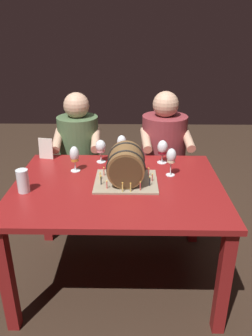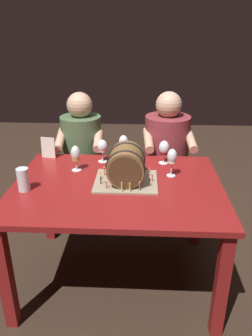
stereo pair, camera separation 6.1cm
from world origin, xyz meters
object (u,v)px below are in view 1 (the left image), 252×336
at_px(wine_glass_white, 171,157).
at_px(menu_card, 46,149).
at_px(wine_glass_red, 162,148).
at_px(dining_table, 117,198).
at_px(wine_glass_amber, 74,155).
at_px(person_seated_left, 80,164).
at_px(person_seated_right, 163,162).
at_px(beer_pint, 23,182).
at_px(wine_glass_rose, 101,147).
at_px(barrel_cake, 126,166).
at_px(wine_glass_empty, 122,142).

height_order(wine_glass_white, menu_card, wine_glass_white).
bearing_deg(menu_card, wine_glass_red, 6.16).
bearing_deg(dining_table, wine_glass_red, 49.15).
xyz_separation_m(wine_glass_amber, menu_card, (-0.26, 0.23, -0.04)).
xyz_separation_m(person_seated_left, person_seated_right, (0.73, 0.00, 0.02)).
relative_size(person_seated_left, person_seated_right, 0.99).
relative_size(dining_table, beer_pint, 9.24).
xyz_separation_m(wine_glass_red, wine_glass_rose, (-0.45, 0.01, 0.00)).
relative_size(wine_glass_rose, menu_card, 1.07).
bearing_deg(person_seated_right, barrel_cake, -112.59).
xyz_separation_m(dining_table, menu_card, (-0.56, 0.43, 0.18)).
height_order(person_seated_left, person_seated_right, person_seated_right).
distance_m(wine_glass_amber, menu_card, 0.35).
height_order(wine_glass_white, person_seated_right, person_seated_right).
xyz_separation_m(dining_table, person_seated_left, (-0.37, 0.78, -0.09)).
xyz_separation_m(dining_table, barrel_cake, (0.06, 0.03, 0.22)).
bearing_deg(person_seated_left, wine_glass_red, -31.38).
bearing_deg(wine_glass_empty, person_seated_right, 43.12).
distance_m(wine_glass_white, menu_card, 0.96).
bearing_deg(wine_glass_empty, wine_glass_white, -42.24).
relative_size(barrel_cake, person_seated_left, 0.34).
distance_m(barrel_cake, wine_glass_rose, 0.39).
height_order(wine_glass_empty, person_seated_left, person_seated_left).
xyz_separation_m(barrel_cake, menu_card, (-0.61, 0.40, -0.03)).
distance_m(dining_table, wine_glass_white, 0.45).
bearing_deg(menu_card, wine_glass_rose, 2.22).
bearing_deg(barrel_cake, wine_glass_empty, 95.45).
bearing_deg(person_seated_left, beer_pint, -102.53).
distance_m(wine_glass_red, wine_glass_empty, 0.31).
distance_m(barrel_cake, beer_pint, 0.64).
bearing_deg(wine_glass_empty, dining_table, -91.91).
distance_m(wine_glass_amber, beer_pint, 0.42).
bearing_deg(person_seated_left, wine_glass_white, -41.48).
xyz_separation_m(wine_glass_white, person_seated_left, (-0.72, 0.64, -0.33)).
xyz_separation_m(barrel_cake, person_seated_left, (-0.42, 0.75, -0.31)).
xyz_separation_m(wine_glass_red, menu_card, (-0.87, 0.07, -0.03)).
height_order(wine_glass_amber, menu_card, wine_glass_amber).
relative_size(wine_glass_amber, wine_glass_empty, 1.00).
bearing_deg(dining_table, person_seated_left, 115.16).
xyz_separation_m(dining_table, wine_glass_rose, (-0.14, 0.37, 0.22)).
bearing_deg(person_seated_right, person_seated_left, -179.97).
relative_size(wine_glass_red, menu_card, 1.09).
distance_m(wine_glass_amber, wine_glass_empty, 0.40).
bearing_deg(wine_glass_red, person_seated_right, 82.91).
bearing_deg(menu_card, wine_glass_white, -6.98).
height_order(wine_glass_rose, beer_pint, wine_glass_rose).
xyz_separation_m(wine_glass_rose, person_seated_right, (0.50, 0.41, -0.29)).
bearing_deg(wine_glass_rose, beer_pint, -131.61).
bearing_deg(wine_glass_red, menu_card, 175.60).
height_order(wine_glass_empty, menu_card, wine_glass_empty).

